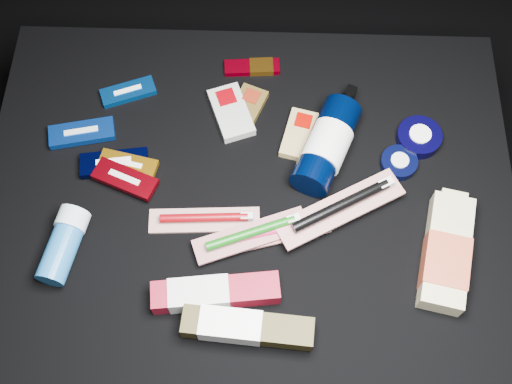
{
  "coord_description": "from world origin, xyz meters",
  "views": [
    {
      "loc": [
        0.03,
        -0.49,
        1.46
      ],
      "look_at": [
        0.01,
        0.01,
        0.42
      ],
      "focal_mm": 45.0,
      "sensor_mm": 36.0,
      "label": 1
    }
  ],
  "objects_px": {
    "bodywash_bottle": "(446,254)",
    "toothpaste_carton_red": "(210,293)",
    "lotion_bottle": "(327,145)",
    "deodorant_stick": "(64,244)"
  },
  "relations": [
    {
      "from": "lotion_bottle",
      "to": "toothpaste_carton_red",
      "type": "xyz_separation_m",
      "value": [
        -0.2,
        -0.28,
        -0.02
      ]
    },
    {
      "from": "bodywash_bottle",
      "to": "deodorant_stick",
      "type": "relative_size",
      "value": 1.6
    },
    {
      "from": "lotion_bottle",
      "to": "deodorant_stick",
      "type": "height_order",
      "value": "lotion_bottle"
    },
    {
      "from": "bodywash_bottle",
      "to": "toothpaste_carton_red",
      "type": "xyz_separation_m",
      "value": [
        -0.4,
        -0.08,
        -0.0
      ]
    },
    {
      "from": "bodywash_bottle",
      "to": "toothpaste_carton_red",
      "type": "bearing_deg",
      "value": -156.77
    },
    {
      "from": "deodorant_stick",
      "to": "toothpaste_carton_red",
      "type": "bearing_deg",
      "value": -5.14
    },
    {
      "from": "bodywash_bottle",
      "to": "toothpaste_carton_red",
      "type": "relative_size",
      "value": 1.03
    },
    {
      "from": "lotion_bottle",
      "to": "bodywash_bottle",
      "type": "height_order",
      "value": "lotion_bottle"
    },
    {
      "from": "lotion_bottle",
      "to": "bodywash_bottle",
      "type": "distance_m",
      "value": 0.29
    },
    {
      "from": "deodorant_stick",
      "to": "toothpaste_carton_red",
      "type": "xyz_separation_m",
      "value": [
        0.26,
        -0.08,
        -0.01
      ]
    }
  ]
}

